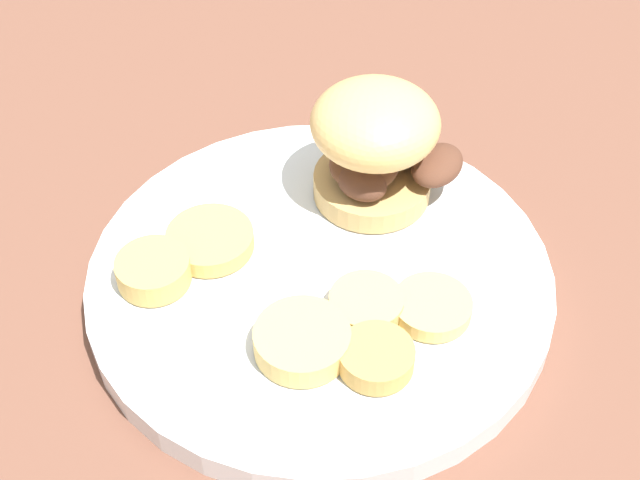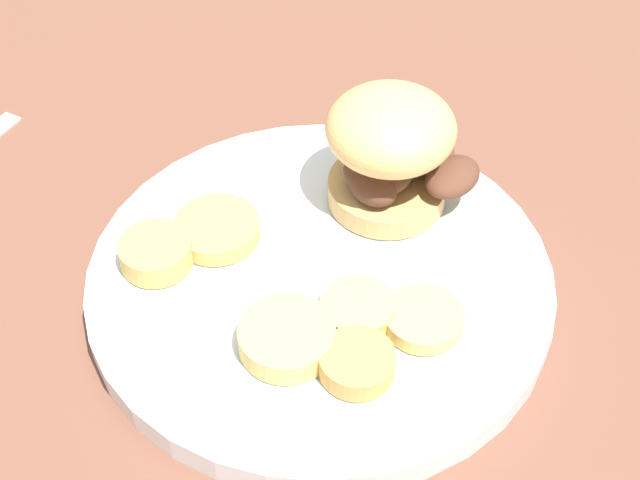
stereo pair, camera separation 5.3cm
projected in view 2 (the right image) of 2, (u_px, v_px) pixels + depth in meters
name	position (u px, v px, depth m)	size (l,w,h in m)	color
ground_plane	(320.00, 290.00, 0.56)	(4.00, 4.00, 0.00)	brown
dinner_plate	(320.00, 278.00, 0.55)	(0.29, 0.29, 0.02)	white
sandwich	(393.00, 151.00, 0.56)	(0.09, 0.10, 0.08)	tan
potato_round_0	(287.00, 338.00, 0.50)	(0.05, 0.05, 0.02)	#DBB766
potato_round_1	(357.00, 363.00, 0.49)	(0.04, 0.04, 0.01)	tan
potato_round_2	(424.00, 319.00, 0.51)	(0.05, 0.05, 0.01)	#DBB766
potato_round_3	(217.00, 229.00, 0.56)	(0.05, 0.05, 0.01)	tan
potato_round_4	(156.00, 253.00, 0.54)	(0.04, 0.04, 0.02)	tan
potato_round_5	(358.00, 309.00, 0.51)	(0.04, 0.04, 0.01)	#DBB766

